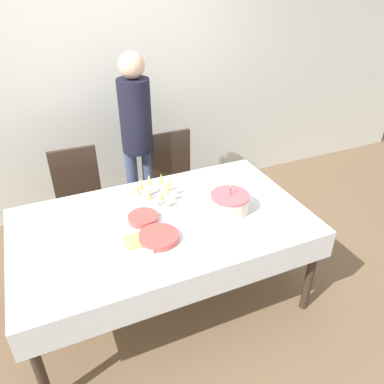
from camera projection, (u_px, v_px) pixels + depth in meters
name	position (u px, v px, depth m)	size (l,w,h in m)	color
ground_plane	(167.00, 297.00, 2.99)	(12.00, 12.00, 0.00)	brown
wall_back	(103.00, 78.00, 3.53)	(8.00, 0.05, 2.70)	silver
dining_table	(163.00, 232.00, 2.65)	(2.03, 1.18, 0.75)	white
dining_chair_far_left	(81.00, 198.00, 3.28)	(0.43, 0.43, 0.95)	#38281E
dining_chair_far_right	(175.00, 178.00, 3.58)	(0.43, 0.43, 0.95)	#38281E
birthday_cake	(230.00, 203.00, 2.67)	(0.28, 0.28, 0.21)	beige
champagne_tray	(155.00, 192.00, 2.76)	(0.37, 0.37, 0.18)	silver
plate_stack_main	(159.00, 237.00, 2.41)	(0.26, 0.26, 0.04)	#CC4C47
plate_stack_dessert	(143.00, 218.00, 2.59)	(0.21, 0.21, 0.04)	#CC4C47
cake_knife	(254.00, 224.00, 2.55)	(0.30, 0.09, 0.00)	silver
fork_pile	(139.00, 254.00, 2.28)	(0.17, 0.07, 0.02)	silver
napkin_pile	(136.00, 241.00, 2.40)	(0.15, 0.15, 0.01)	#E0D166
person_standing	(137.00, 129.00, 3.32)	(0.28, 0.28, 1.68)	#3F4C72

